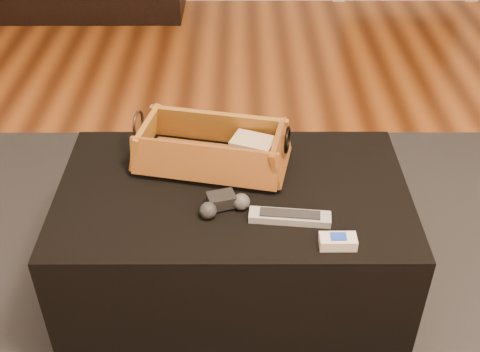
{
  "coord_description": "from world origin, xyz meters",
  "views": [
    {
      "loc": [
        0.18,
        -1.25,
        1.48
      ],
      "look_at": [
        0.18,
        0.07,
        0.49
      ],
      "focal_mm": 45.0,
      "sensor_mm": 36.0,
      "label": 1
    }
  ],
  "objects_px": {
    "ottoman": "(233,243)",
    "cream_gadget": "(338,241)",
    "game_controller": "(223,204)",
    "tv_remote": "(203,159)",
    "wicker_basket": "(212,150)",
    "silver_remote": "(290,217)"
  },
  "relations": [
    {
      "from": "ottoman",
      "to": "tv_remote",
      "type": "height_order",
      "value": "tv_remote"
    },
    {
      "from": "tv_remote",
      "to": "cream_gadget",
      "type": "height_order",
      "value": "tv_remote"
    },
    {
      "from": "ottoman",
      "to": "game_controller",
      "type": "bearing_deg",
      "value": -104.44
    },
    {
      "from": "silver_remote",
      "to": "wicker_basket",
      "type": "bearing_deg",
      "value": 130.06
    },
    {
      "from": "game_controller",
      "to": "wicker_basket",
      "type": "bearing_deg",
      "value": 100.1
    },
    {
      "from": "tv_remote",
      "to": "ottoman",
      "type": "bearing_deg",
      "value": -44.95
    },
    {
      "from": "ottoman",
      "to": "game_controller",
      "type": "relative_size",
      "value": 6.69
    },
    {
      "from": "ottoman",
      "to": "tv_remote",
      "type": "relative_size",
      "value": 4.26
    },
    {
      "from": "game_controller",
      "to": "cream_gadget",
      "type": "distance_m",
      "value": 0.32
    },
    {
      "from": "tv_remote",
      "to": "wicker_basket",
      "type": "distance_m",
      "value": 0.04
    },
    {
      "from": "silver_remote",
      "to": "cream_gadget",
      "type": "bearing_deg",
      "value": -41.02
    },
    {
      "from": "wicker_basket",
      "to": "game_controller",
      "type": "xyz_separation_m",
      "value": [
        0.04,
        -0.21,
        -0.03
      ]
    },
    {
      "from": "wicker_basket",
      "to": "cream_gadget",
      "type": "bearing_deg",
      "value": -47.16
    },
    {
      "from": "silver_remote",
      "to": "cream_gadget",
      "type": "relative_size",
      "value": 2.36
    },
    {
      "from": "tv_remote",
      "to": "wicker_basket",
      "type": "xyz_separation_m",
      "value": [
        0.03,
        0.01,
        0.02
      ]
    },
    {
      "from": "wicker_basket",
      "to": "silver_remote",
      "type": "relative_size",
      "value": 2.18
    },
    {
      "from": "game_controller",
      "to": "cream_gadget",
      "type": "height_order",
      "value": "game_controller"
    },
    {
      "from": "ottoman",
      "to": "silver_remote",
      "type": "distance_m",
      "value": 0.3
    },
    {
      "from": "tv_remote",
      "to": "wicker_basket",
      "type": "height_order",
      "value": "wicker_basket"
    },
    {
      "from": "silver_remote",
      "to": "cream_gadget",
      "type": "xyz_separation_m",
      "value": [
        0.11,
        -0.1,
        0.0
      ]
    },
    {
      "from": "silver_remote",
      "to": "ottoman",
      "type": "bearing_deg",
      "value": 138.18
    },
    {
      "from": "ottoman",
      "to": "cream_gadget",
      "type": "xyz_separation_m",
      "value": [
        0.27,
        -0.24,
        0.23
      ]
    }
  ]
}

